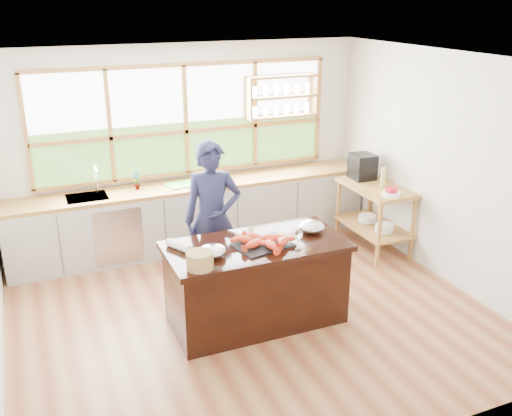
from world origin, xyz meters
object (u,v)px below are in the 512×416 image
cook (213,219)px  espresso_machine (362,166)px  wicker_basket (200,261)px  island (256,283)px

cook → espresso_machine: cook is taller
cook → wicker_basket: 1.27m
island → cook: bearing=102.1°
island → wicker_basket: bearing=-155.9°
island → wicker_basket: (-0.69, -0.31, 0.53)m
island → espresso_machine: size_ratio=5.40×
island → espresso_machine: 2.70m
island → wicker_basket: size_ratio=7.34×
cook → espresso_machine: bearing=29.8°
island → wicker_basket: wicker_basket is taller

